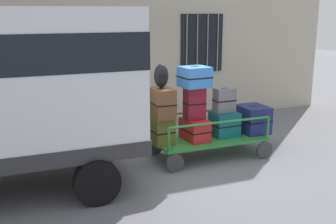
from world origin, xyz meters
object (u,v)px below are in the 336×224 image
at_px(suitcase_midright_bottom, 253,119).
at_px(suitcase_midleft_middle, 194,103).
at_px(luggage_cart, 209,141).
at_px(suitcase_center_middle, 224,100).
at_px(suitcase_left_middle, 162,103).
at_px(suitcase_left_bottom, 162,130).
at_px(backpack, 161,76).
at_px(suitcase_center_bottom, 224,124).
at_px(suitcase_midleft_bottom, 195,130).
at_px(suitcase_midleft_top, 194,77).

bearing_deg(suitcase_midright_bottom, suitcase_midleft_middle, -179.47).
relative_size(luggage_cart, suitcase_center_middle, 4.65).
height_order(luggage_cart, suitcase_midright_bottom, suitcase_midright_bottom).
distance_m(suitcase_left_middle, suitcase_midright_bottom, 2.08).
bearing_deg(luggage_cart, suitcase_midleft_middle, 179.76).
height_order(suitcase_left_bottom, suitcase_midleft_middle, suitcase_midleft_middle).
bearing_deg(suitcase_center_middle, backpack, -178.55).
bearing_deg(backpack, suitcase_center_bottom, 0.05).
distance_m(suitcase_midleft_bottom, suitcase_center_bottom, 0.67).
distance_m(suitcase_center_bottom, suitcase_midright_bottom, 0.67).
xyz_separation_m(suitcase_left_bottom, suitcase_midright_bottom, (2.02, 0.02, 0.02)).
relative_size(luggage_cart, suitcase_center_bottom, 4.18).
relative_size(suitcase_left_middle, suitcase_center_middle, 1.24).
height_order(suitcase_left_bottom, suitcase_center_middle, suitcase_center_middle).
distance_m(suitcase_midleft_bottom, suitcase_midleft_top, 1.02).
relative_size(suitcase_center_middle, backpack, 1.10).
height_order(suitcase_center_bottom, suitcase_center_middle, suitcase_center_middle).
relative_size(suitcase_midleft_middle, suitcase_center_bottom, 1.15).
bearing_deg(suitcase_center_middle, suitcase_left_middle, -177.89).
height_order(suitcase_left_middle, suitcase_midright_bottom, suitcase_left_middle).
distance_m(suitcase_midleft_middle, suitcase_midright_bottom, 1.42).
distance_m(suitcase_midleft_top, backpack, 0.68).
relative_size(suitcase_left_middle, suitcase_midleft_bottom, 0.95).
relative_size(suitcase_midleft_bottom, suitcase_center_middle, 1.31).
height_order(suitcase_left_middle, suitcase_midleft_bottom, suitcase_left_middle).
xyz_separation_m(suitcase_midleft_bottom, suitcase_midleft_middle, (-0.00, 0.03, 0.52)).
bearing_deg(suitcase_left_bottom, backpack, 99.14).
xyz_separation_m(luggage_cart, suitcase_midleft_middle, (-0.34, 0.00, 0.79)).
relative_size(suitcase_midleft_middle, suitcase_midleft_top, 1.10).
bearing_deg(suitcase_center_bottom, suitcase_midright_bottom, 0.67).
xyz_separation_m(suitcase_midleft_middle, suitcase_center_middle, (0.67, 0.04, -0.00)).
bearing_deg(suitcase_midleft_middle, suitcase_left_bottom, -179.66).
bearing_deg(suitcase_midright_bottom, suitcase_center_middle, 177.86).
bearing_deg(suitcase_center_middle, suitcase_midright_bottom, -2.14).
relative_size(suitcase_left_middle, suitcase_midleft_top, 1.07).
relative_size(suitcase_center_middle, suitcase_midright_bottom, 0.75).
height_order(luggage_cart, suitcase_left_bottom, suitcase_left_bottom).
bearing_deg(suitcase_center_bottom, suitcase_midleft_bottom, -177.25).
height_order(suitcase_midright_bottom, backpack, backpack).
distance_m(suitcase_left_middle, suitcase_center_middle, 1.35).
xyz_separation_m(suitcase_center_middle, suitcase_midright_bottom, (0.67, -0.03, -0.45)).
height_order(luggage_cart, suitcase_center_middle, suitcase_center_middle).
xyz_separation_m(luggage_cart, suitcase_midleft_bottom, (-0.34, -0.03, 0.27)).
distance_m(suitcase_center_middle, suitcase_midright_bottom, 0.81).
xyz_separation_m(luggage_cart, suitcase_left_middle, (-1.01, -0.01, 0.85)).
distance_m(suitcase_center_bottom, suitcase_center_middle, 0.48).
xyz_separation_m(suitcase_center_bottom, backpack, (-1.35, -0.00, 1.05)).
distance_m(suitcase_midleft_middle, suitcase_center_bottom, 0.83).
distance_m(luggage_cart, suitcase_center_middle, 0.85).
distance_m(suitcase_left_bottom, suitcase_midright_bottom, 2.02).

